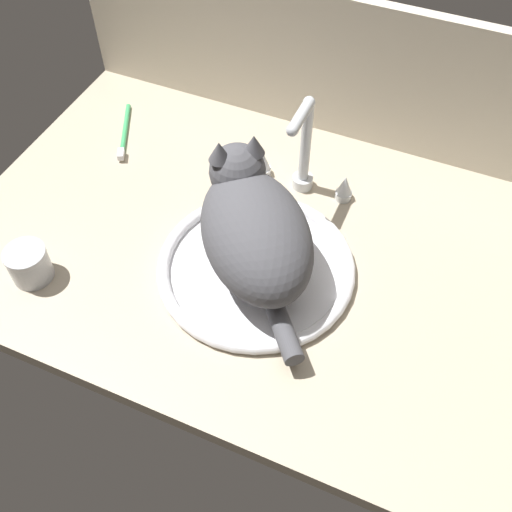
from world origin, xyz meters
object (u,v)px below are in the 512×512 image
Objects in this scene: sink_basin at (256,267)px; faucet at (303,157)px; cat at (253,225)px; metal_jar at (29,264)px; toothbrush at (125,133)px.

faucet reaches higher than sink_basin.
faucet is 0.63× the size of cat.
cat reaches higher than metal_jar.
cat is 2.01× the size of toothbrush.
faucet reaches higher than cat.
sink_basin reaches higher than toothbrush.
faucet is at bearing 47.65° from metal_jar.
sink_basin is 1.04× the size of cat.
metal_jar is at bearing -82.78° from toothbrush.
faucet is 40.11cm from toothbrush.
faucet is at bearing 0.13° from toothbrush.
faucet is at bearing 90.00° from sink_basin.
cat is at bearing 27.67° from metal_jar.
sink_basin is at bearing -50.16° from cat.
cat is 44.30cm from toothbrush.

